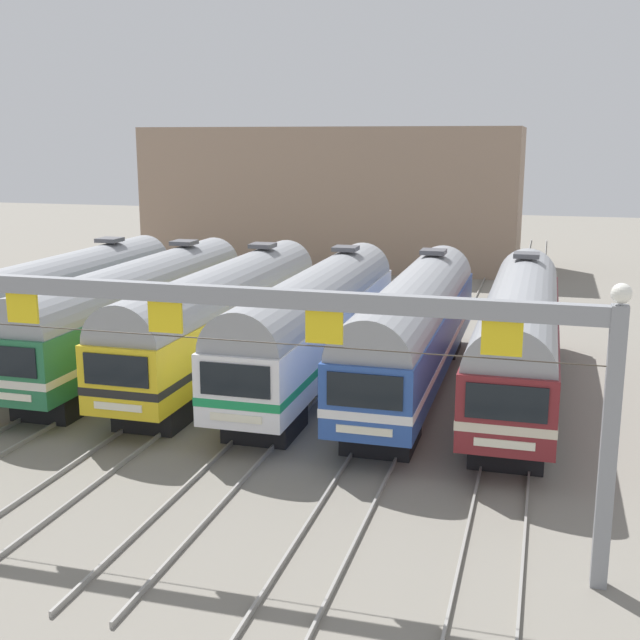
{
  "coord_description": "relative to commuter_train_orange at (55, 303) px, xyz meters",
  "views": [
    {
      "loc": [
        10.99,
        -31.39,
        9.93
      ],
      "look_at": [
        1.44,
        2.75,
        2.02
      ],
      "focal_mm": 45.89,
      "sensor_mm": 36.0,
      "label": 1
    }
  ],
  "objects": [
    {
      "name": "commuter_train_orange",
      "position": [
        0.0,
        0.0,
        0.0
      ],
      "size": [
        2.88,
        18.06,
        5.05
      ],
      "color": "orange",
      "rests_on": "ground"
    },
    {
      "name": "ground_plane",
      "position": [
        10.15,
        0.0,
        -2.69
      ],
      "size": [
        160.0,
        160.0,
        0.0
      ],
      "primitive_type": "plane",
      "color": "gray"
    },
    {
      "name": "catenary_gantry",
      "position": [
        10.15,
        -13.5,
        2.66
      ],
      "size": [
        25.53,
        0.44,
        6.97
      ],
      "color": "gray",
      "rests_on": "ground"
    },
    {
      "name": "commuter_train_green",
      "position": [
        4.06,
        0.0,
        0.0
      ],
      "size": [
        2.88,
        18.06,
        5.05
      ],
      "color": "#236B42",
      "rests_on": "ground"
    },
    {
      "name": "commuter_train_yellow",
      "position": [
        8.12,
        0.0,
        0.0
      ],
      "size": [
        2.88,
        18.06,
        5.05
      ],
      "color": "gold",
      "rests_on": "ground"
    },
    {
      "name": "commuter_train_blue",
      "position": [
        16.24,
        0.0,
        0.0
      ],
      "size": [
        2.88,
        18.06,
        5.05
      ],
      "color": "#284C9E",
      "rests_on": "ground"
    },
    {
      "name": "commuter_train_maroon",
      "position": [
        20.29,
        0.0,
        0.0
      ],
      "size": [
        2.88,
        18.06,
        5.05
      ],
      "color": "maroon",
      "rests_on": "ground"
    },
    {
      "name": "track_bed",
      "position": [
        10.15,
        17.0,
        -2.61
      ],
      "size": [
        21.8,
        70.0,
        0.15
      ],
      "color": "gray",
      "rests_on": "ground"
    },
    {
      "name": "commuter_train_white",
      "position": [
        12.18,
        0.0,
        0.0
      ],
      "size": [
        2.88,
        18.06,
        5.05
      ],
      "color": "white",
      "rests_on": "ground"
    },
    {
      "name": "maintenance_building",
      "position": [
        4.39,
        32.52,
        2.69
      ],
      "size": [
        29.25,
        10.0,
        10.75
      ],
      "primitive_type": "cube",
      "color": "gray",
      "rests_on": "ground"
    }
  ]
}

